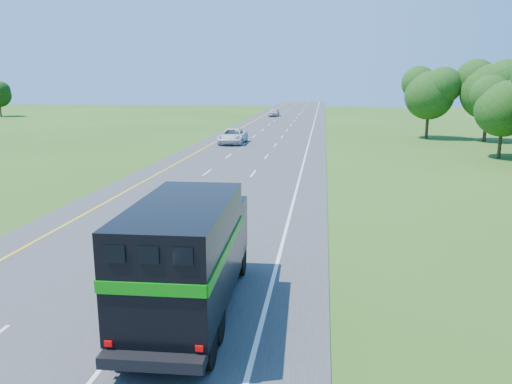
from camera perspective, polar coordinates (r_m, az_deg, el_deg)
road at (r=50.80m, az=-0.49°, el=4.57°), size 15.00×260.00×0.04m
lane_markings at (r=50.79m, az=-0.49°, el=4.59°), size 11.15×260.00×0.01m
horse_truck at (r=15.14m, az=-7.68°, el=-6.95°), size 2.85×8.37×3.67m
white_suv at (r=57.92m, az=-2.68°, el=6.40°), size 2.94×6.20×1.71m
far_car at (r=104.11m, az=2.07°, el=9.08°), size 2.09×4.87×1.64m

